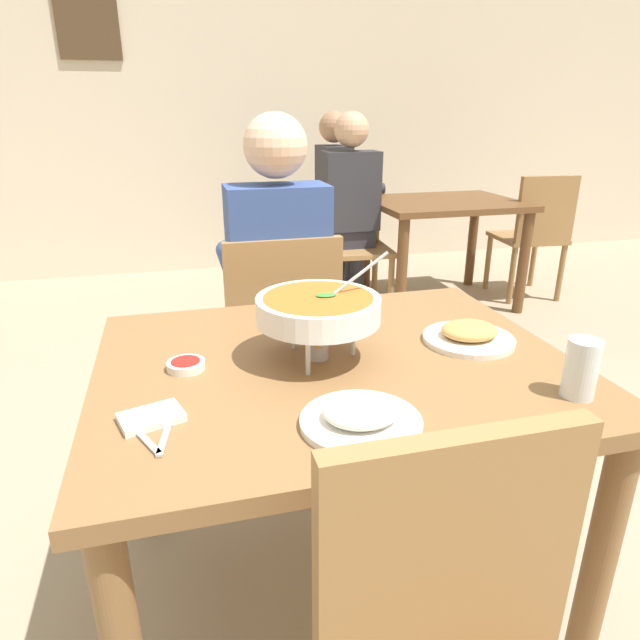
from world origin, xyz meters
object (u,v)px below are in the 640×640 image
drink_glass (581,371)px  chair_bg_middle (343,222)px  chair_bg_left (353,236)px  chair_bg_right (535,230)px  rice_plate (361,416)px  curry_bowl (318,309)px  patron_bg_middle (338,190)px  appetizer_plate (469,335)px  diner_main (277,272)px  chair_diner_main (280,333)px  dining_table_far (444,219)px  sauce_dish (186,365)px  patron_bg_left (348,202)px  dining_table_main (335,399)px

drink_glass → chair_bg_middle: bearing=82.0°
chair_bg_left → chair_bg_right: same height
rice_plate → chair_bg_left: size_ratio=0.27×
curry_bowl → patron_bg_middle: 2.99m
appetizer_plate → chair_bg_left: (0.45, 2.33, -0.25)m
diner_main → chair_bg_left: diner_main is taller
chair_diner_main → dining_table_far: size_ratio=0.90×
curry_bowl → chair_bg_middle: curry_bowl is taller
curry_bowl → chair_bg_left: 2.51m
sauce_dish → patron_bg_middle: patron_bg_middle is taller
chair_bg_left → patron_bg_left: (-0.05, -0.02, 0.24)m
chair_bg_right → patron_bg_left: size_ratio=0.69×
diner_main → chair_bg_left: bearing=62.4°
rice_plate → chair_bg_middle: (0.93, 3.13, -0.25)m
appetizer_plate → patron_bg_left: patron_bg_left is taller
chair_bg_middle → chair_bg_left: bearing=-98.3°
appetizer_plate → patron_bg_middle: bearing=80.2°
curry_bowl → patron_bg_left: bearing=70.6°
curry_bowl → patron_bg_middle: (0.90, 2.85, -0.12)m
curry_bowl → dining_table_far: bearing=56.6°
patron_bg_left → patron_bg_middle: same height
diner_main → curry_bowl: 0.77m
chair_diner_main → sauce_dish: bearing=-116.9°
chair_bg_right → patron_bg_left: bearing=174.4°
dining_table_main → rice_plate: rice_plate is taller
curry_bowl → chair_diner_main: bearing=86.9°
dining_table_far → chair_bg_right: 0.70m
chair_diner_main → diner_main: 0.24m
chair_bg_left → chair_bg_right: (1.32, -0.15, 0.00)m
rice_plate → drink_glass: (0.49, -0.01, 0.04)m
patron_bg_middle → chair_bg_left: bearing=-95.1°
rice_plate → chair_diner_main: bearing=88.0°
dining_table_far → patron_bg_left: bearing=176.0°
sauce_dish → patron_bg_left: (1.13, 2.29, -0.00)m
appetizer_plate → chair_bg_middle: bearing=79.6°
appetizer_plate → rice_plate: bearing=-142.0°
curry_bowl → rice_plate: (0.00, -0.32, -0.11)m
chair_bg_right → drink_glass: bearing=-124.0°
curry_bowl → diner_main: bearing=87.1°
chair_bg_middle → patron_bg_left: patron_bg_left is taller
dining_table_far → drink_glass: bearing=-111.1°
dining_table_main → dining_table_far: (1.45, 2.28, -0.02)m
diner_main → chair_bg_right: size_ratio=1.46×
dining_table_main → sauce_dish: bearing=173.5°
appetizer_plate → patron_bg_middle: patron_bg_middle is taller
diner_main → sauce_dish: size_ratio=14.56×
rice_plate → dining_table_far: (1.49, 2.58, -0.15)m
dining_table_far → chair_bg_middle: (-0.56, 0.55, -0.10)m
dining_table_far → chair_diner_main: bearing=-133.4°
appetizer_plate → dining_table_far: 2.51m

